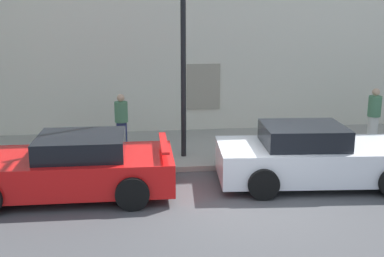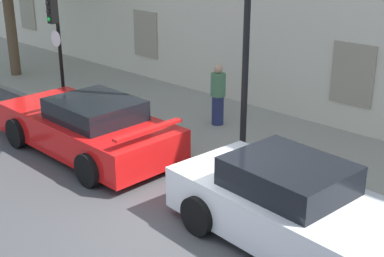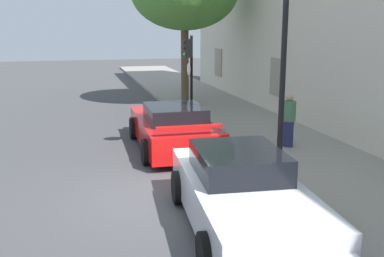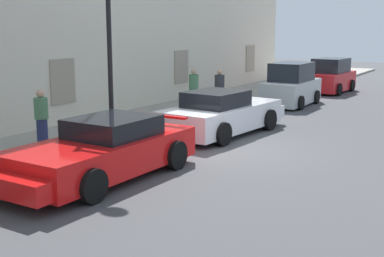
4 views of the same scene
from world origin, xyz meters
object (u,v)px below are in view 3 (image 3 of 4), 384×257
object	(u,v)px
sportscar_yellow_flank	(246,200)
traffic_light	(189,63)
sportscar_red_lead	(172,127)
pedestrian_bystander	(289,120)

from	to	relation	value
sportscar_yellow_flank	traffic_light	world-z (taller)	traffic_light
sportscar_red_lead	sportscar_yellow_flank	bearing A→B (deg)	-0.03
sportscar_yellow_flank	traffic_light	size ratio (longest dim) A/B	1.67
traffic_light	pedestrian_bystander	bearing A→B (deg)	24.28
sportscar_yellow_flank	pedestrian_bystander	bearing A→B (deg)	146.19
pedestrian_bystander	sportscar_red_lead	bearing A→B (deg)	-112.44
pedestrian_bystander	traffic_light	bearing A→B (deg)	-155.72
sportscar_yellow_flank	pedestrian_bystander	xyz separation A→B (m)	(-4.78, 3.20, 0.31)
sportscar_yellow_flank	traffic_light	xyz separation A→B (m)	(-9.00, 1.30, 1.64)
sportscar_red_lead	traffic_light	xyz separation A→B (m)	(-2.90, 1.30, 1.65)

